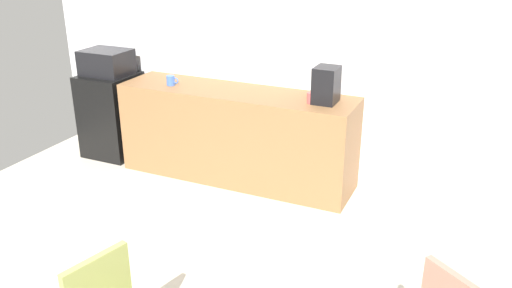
% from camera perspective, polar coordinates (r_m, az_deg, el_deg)
% --- Properties ---
extents(wall_back, '(6.00, 0.10, 2.60)m').
position_cam_1_polar(wall_back, '(5.00, 7.05, 10.18)').
color(wall_back, silver).
rests_on(wall_back, ground_plane).
extents(counter_block, '(2.32, 0.60, 0.90)m').
position_cam_1_polar(counter_block, '(5.18, -2.10, 0.95)').
color(counter_block, brown).
rests_on(counter_block, ground_plane).
extents(mini_fridge, '(0.54, 0.54, 0.89)m').
position_cam_1_polar(mini_fridge, '(5.97, -15.19, 3.06)').
color(mini_fridge, black).
rests_on(mini_fridge, ground_plane).
extents(microwave, '(0.48, 0.38, 0.26)m').
position_cam_1_polar(microwave, '(5.82, -15.75, 8.44)').
color(microwave, black).
rests_on(microwave, mini_fridge).
extents(mug_white, '(0.13, 0.08, 0.09)m').
position_cam_1_polar(mug_white, '(5.27, -9.11, 6.75)').
color(mug_white, '#3F66BF').
rests_on(mug_white, counter_block).
extents(mug_green, '(0.13, 0.08, 0.09)m').
position_cam_1_polar(mug_green, '(4.68, 6.00, 4.94)').
color(mug_green, '#D84C4C').
rests_on(mug_green, counter_block).
extents(coffee_maker, '(0.20, 0.24, 0.32)m').
position_cam_1_polar(coffee_maker, '(4.68, 7.54, 6.31)').
color(coffee_maker, black).
rests_on(coffee_maker, counter_block).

